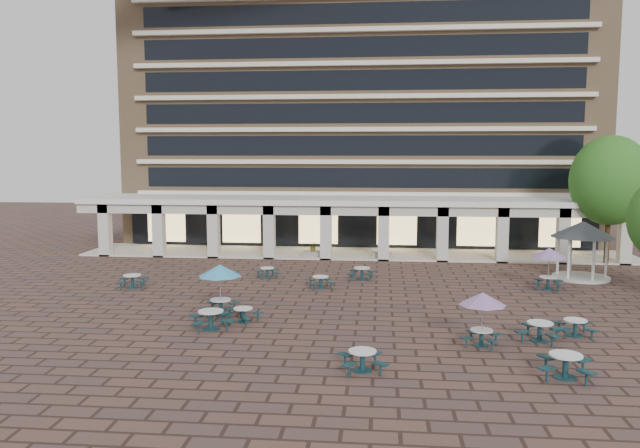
% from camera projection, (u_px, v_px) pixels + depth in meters
% --- Properties ---
extents(ground, '(120.00, 120.00, 0.00)m').
position_uv_depth(ground, '(345.00, 299.00, 33.57)').
color(ground, brown).
rests_on(ground, ground).
extents(apartment_building, '(40.00, 15.50, 25.20)m').
position_uv_depth(apartment_building, '(361.00, 100.00, 57.30)').
color(apartment_building, '#9F7D59').
rests_on(apartment_building, ground).
extents(retail_arcade, '(42.00, 6.60, 4.40)m').
position_uv_depth(retail_arcade, '(356.00, 216.00, 47.86)').
color(retail_arcade, white).
rests_on(retail_arcade, ground).
extents(picnic_table_0, '(1.84, 1.84, 0.68)m').
position_uv_depth(picnic_table_0, '(243.00, 314.00, 29.01)').
color(picnic_table_0, '#133239').
rests_on(picnic_table_0, ground).
extents(picnic_table_1, '(1.94, 1.94, 0.77)m').
position_uv_depth(picnic_table_1, '(362.00, 359.00, 22.52)').
color(picnic_table_1, '#133239').
rests_on(picnic_table_1, ground).
extents(picnic_table_2, '(2.19, 2.19, 0.86)m').
position_uv_depth(picnic_table_2, '(566.00, 364.00, 21.83)').
color(picnic_table_2, '#133239').
rests_on(picnic_table_2, ground).
extents(picnic_table_3, '(2.20, 2.20, 0.81)m').
position_uv_depth(picnic_table_3, '(540.00, 330.00, 26.10)').
color(picnic_table_3, '#133239').
rests_on(picnic_table_3, ground).
extents(picnic_table_4, '(2.12, 2.12, 2.45)m').
position_uv_depth(picnic_table_4, '(220.00, 273.00, 30.17)').
color(picnic_table_4, '#133239').
rests_on(picnic_table_4, ground).
extents(picnic_table_5, '(2.32, 2.32, 0.85)m').
position_uv_depth(picnic_table_5, '(211.00, 318.00, 27.84)').
color(picnic_table_5, '#133239').
rests_on(picnic_table_5, ground).
extents(picnic_table_6, '(1.92, 1.92, 2.22)m').
position_uv_depth(picnic_table_6, '(482.00, 301.00, 25.28)').
color(picnic_table_6, '#133239').
rests_on(picnic_table_6, ground).
extents(picnic_table_7, '(1.65, 1.65, 0.73)m').
position_uv_depth(picnic_table_7, '(575.00, 326.00, 26.82)').
color(picnic_table_7, '#133239').
rests_on(picnic_table_7, ground).
extents(picnic_table_8, '(1.97, 1.97, 0.77)m').
position_uv_depth(picnic_table_8, '(132.00, 280.00, 36.34)').
color(picnic_table_8, '#133239').
rests_on(picnic_table_8, ground).
extents(picnic_table_9, '(1.77, 1.77, 0.64)m').
position_uv_depth(picnic_table_9, '(267.00, 272.00, 39.27)').
color(picnic_table_9, '#133239').
rests_on(picnic_table_9, ground).
extents(picnic_table_10, '(1.79, 1.79, 0.76)m').
position_uv_depth(picnic_table_10, '(362.00, 272.00, 38.69)').
color(picnic_table_10, '#133239').
rests_on(picnic_table_10, ground).
extents(picnic_table_11, '(2.07, 2.07, 2.40)m').
position_uv_depth(picnic_table_11, '(549.00, 255.00, 35.74)').
color(picnic_table_11, '#133239').
rests_on(picnic_table_11, ground).
extents(picnic_table_12, '(1.86, 1.86, 0.70)m').
position_uv_depth(picnic_table_12, '(321.00, 281.00, 36.26)').
color(picnic_table_12, '#133239').
rests_on(picnic_table_12, ground).
extents(gazebo, '(3.85, 3.85, 3.58)m').
position_uv_depth(gazebo, '(583.00, 236.00, 38.69)').
color(gazebo, beige).
rests_on(gazebo, ground).
extents(tree_east_c, '(5.43, 5.43, 9.05)m').
position_uv_depth(tree_east_c, '(610.00, 181.00, 43.20)').
color(tree_east_c, '#392A16').
rests_on(tree_east_c, ground).
extents(planter_left, '(1.50, 0.79, 1.23)m').
position_uv_depth(planter_left, '(313.00, 251.00, 46.57)').
color(planter_left, gray).
rests_on(planter_left, ground).
extents(planter_right, '(1.50, 0.73, 1.24)m').
position_uv_depth(planter_right, '(382.00, 253.00, 46.08)').
color(planter_right, gray).
rests_on(planter_right, ground).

